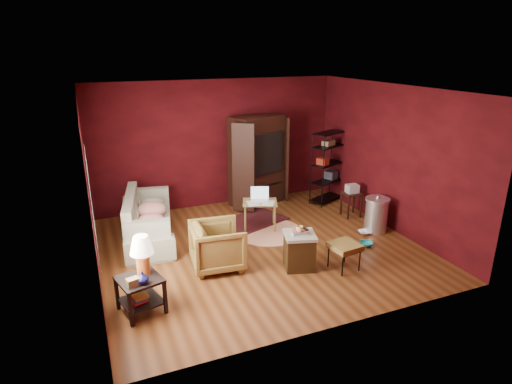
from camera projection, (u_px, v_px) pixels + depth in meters
room at (259, 174)px, 7.26m from camera, size 5.54×5.04×2.84m
sofa at (147, 218)px, 7.96m from camera, size 0.86×2.22×0.84m
armchair at (218, 244)px, 6.94m from camera, size 0.84×0.89×0.84m
pet_bowl_steel at (365, 228)px, 8.26m from camera, size 0.25×0.07×0.25m
pet_bowl_turquoise at (367, 240)px, 7.77m from camera, size 0.26×0.16×0.24m
vase at (143, 278)px, 5.57m from camera, size 0.17×0.17×0.16m
mug at (300, 228)px, 6.76m from camera, size 0.14×0.12×0.12m
side_table at (141, 267)px, 5.75m from camera, size 0.66×0.66×1.07m
sofa_cushions at (147, 219)px, 7.96m from camera, size 1.10×2.03×0.81m
hamper at (299, 250)px, 6.96m from camera, size 0.61×0.61×0.69m
footstool at (345, 247)px, 6.88m from camera, size 0.49×0.49×0.45m
rug_round at (268, 231)px, 8.40m from camera, size 1.64×1.64×0.01m
rug_oriental at (253, 220)px, 8.90m from camera, size 1.56×1.30×0.01m
laptop_desk at (260, 204)px, 8.41m from camera, size 0.79×0.69×0.82m
tv_armoire at (258, 159)px, 9.59m from camera, size 1.50×1.15×2.02m
wire_shelving at (327, 164)px, 9.75m from camera, size 0.88×0.64×1.65m
small_stand at (352, 193)px, 9.02m from camera, size 0.38×0.38×0.71m
trash_can at (376, 215)px, 8.32m from camera, size 0.61×0.61×0.74m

